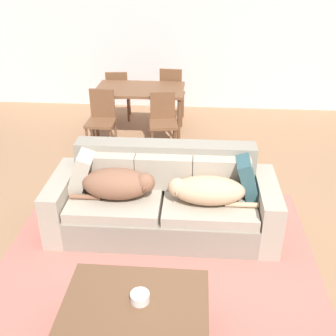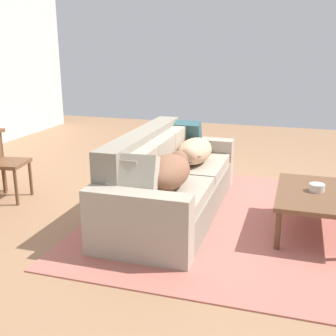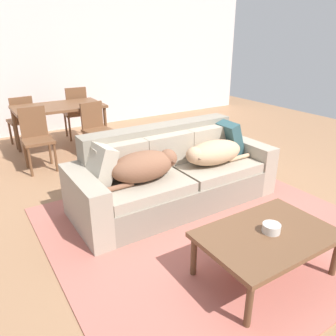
# 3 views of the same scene
# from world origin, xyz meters

# --- Properties ---
(ground_plane) EXTENTS (10.00, 10.00, 0.00)m
(ground_plane) POSITION_xyz_m (0.00, 0.00, 0.00)
(ground_plane) COLOR #9D714F
(back_partition) EXTENTS (8.00, 0.12, 2.70)m
(back_partition) POSITION_xyz_m (0.00, 4.00, 1.35)
(back_partition) COLOR silver
(back_partition) RESTS_ON ground
(area_rug) EXTENTS (3.02, 2.81, 0.01)m
(area_rug) POSITION_xyz_m (-0.29, -0.53, 0.01)
(area_rug) COLOR #BB675A
(area_rug) RESTS_ON ground
(couch) EXTENTS (2.32, 0.92, 0.86)m
(couch) POSITION_xyz_m (-0.29, 0.14, 0.33)
(couch) COLOR gray
(couch) RESTS_ON ground
(dog_on_left_cushion) EXTENTS (0.85, 0.38, 0.30)m
(dog_on_left_cushion) POSITION_xyz_m (-0.72, -0.00, 0.59)
(dog_on_left_cushion) COLOR brown
(dog_on_left_cushion) RESTS_ON couch
(dog_on_right_cushion) EXTENTS (0.88, 0.37, 0.27)m
(dog_on_right_cushion) POSITION_xyz_m (0.14, -0.03, 0.57)
(dog_on_right_cushion) COLOR tan
(dog_on_right_cushion) RESTS_ON couch
(throw_pillow_by_left_arm) EXTENTS (0.31, 0.43, 0.44)m
(throw_pillow_by_left_arm) POSITION_xyz_m (-1.14, 0.19, 0.62)
(throw_pillow_by_left_arm) COLOR #B4A995
(throw_pillow_by_left_arm) RESTS_ON couch
(throw_pillow_by_right_arm) EXTENTS (0.26, 0.42, 0.43)m
(throw_pillow_by_right_arm) POSITION_xyz_m (0.56, 0.20, 0.62)
(throw_pillow_by_right_arm) COLOR #2F5257
(throw_pillow_by_right_arm) RESTS_ON couch
(coffee_table) EXTENTS (1.05, 0.71, 0.40)m
(coffee_table) POSITION_xyz_m (-0.36, -1.32, 0.36)
(coffee_table) COLOR brown
(coffee_table) RESTS_ON ground
(bowl_on_coffee_table) EXTENTS (0.14, 0.14, 0.07)m
(bowl_on_coffee_table) POSITION_xyz_m (-0.33, -1.32, 0.44)
(bowl_on_coffee_table) COLOR silver
(bowl_on_coffee_table) RESTS_ON coffee_table
(dining_table) EXTENTS (1.35, 0.81, 0.77)m
(dining_table) POSITION_xyz_m (-0.87, 2.58, 0.69)
(dining_table) COLOR brown
(dining_table) RESTS_ON ground
(dining_chair_near_left) EXTENTS (0.41, 0.41, 0.88)m
(dining_chair_near_left) POSITION_xyz_m (-1.36, 2.01, 0.49)
(dining_chair_near_left) COLOR brown
(dining_chair_near_left) RESTS_ON ground
(dining_chair_near_right) EXTENTS (0.45, 0.45, 0.85)m
(dining_chair_near_right) POSITION_xyz_m (-0.46, 2.05, 0.48)
(dining_chair_near_right) COLOR brown
(dining_chair_near_right) RESTS_ON ground
(dining_chair_far_left) EXTENTS (0.44, 0.44, 0.86)m
(dining_chair_far_left) POSITION_xyz_m (-1.34, 3.20, 0.48)
(dining_chair_far_left) COLOR brown
(dining_chair_far_left) RESTS_ON ground
(dining_chair_far_right) EXTENTS (0.43, 0.43, 0.95)m
(dining_chair_far_right) POSITION_xyz_m (-0.42, 3.15, 0.52)
(dining_chair_far_right) COLOR brown
(dining_chair_far_right) RESTS_ON ground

